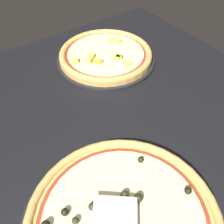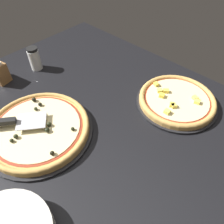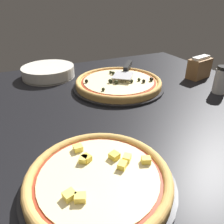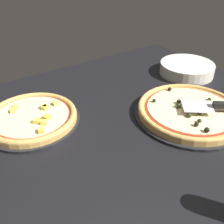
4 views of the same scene
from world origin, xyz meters
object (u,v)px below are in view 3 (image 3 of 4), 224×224
pizza_front (119,82)px  serving_spatula (127,68)px  napkin_holder (199,68)px  pizza_back (99,178)px  plate_stack (48,72)px  parmesan_shaker (221,80)px

pizza_front → serving_spatula: serving_spatula is taller
napkin_holder → pizza_front: bearing=-7.0°
pizza_back → napkin_holder: size_ratio=2.43×
plate_stack → napkin_holder: napkin_holder is taller
serving_spatula → napkin_holder: napkin_holder is taller
plate_stack → parmesan_shaker: (-62.22, 50.54, 2.85)cm
pizza_back → parmesan_shaker: 71.06cm
pizza_front → serving_spatula: bearing=-137.8°
parmesan_shaker → pizza_back: bearing=21.6°
pizza_front → napkin_holder: bearing=173.0°
napkin_holder → pizza_back: bearing=31.7°
pizza_back → serving_spatula: bearing=-123.5°
plate_stack → parmesan_shaker: 80.21cm
pizza_front → napkin_holder: size_ratio=2.89×
pizza_back → parmesan_shaker: size_ratio=2.80×
napkin_holder → serving_spatula: bearing=-19.9°
parmesan_shaker → napkin_holder: (-5.65, -18.06, -0.61)cm
parmesan_shaker → plate_stack: bearing=-39.1°
pizza_back → parmesan_shaker: bearing=-158.4°
plate_stack → napkin_holder: bearing=154.4°
pizza_back → plate_stack: 76.75cm
pizza_front → plate_stack: bearing=-46.6°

